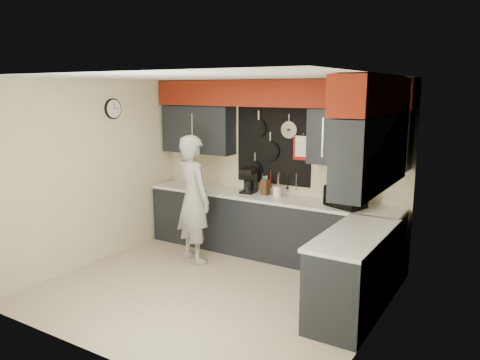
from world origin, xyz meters
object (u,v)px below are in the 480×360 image
Objects in this scene: utensil_crock at (277,192)px; coffee_maker at (249,180)px; person at (193,199)px; microwave at (345,197)px; knife_block at (265,187)px.

utensil_crock is 0.50m from coffee_maker.
person reaches higher than utensil_crock.
coffee_maker is at bearing 176.07° from utensil_crock.
microwave is 2.11m from person.
microwave reaches higher than knife_block.
coffee_maker is 0.20× the size of person.
utensil_crock is 1.22m from person.
person reaches higher than microwave.
coffee_maker reaches higher than utensil_crock.
microwave is 1.54m from coffee_maker.
knife_block is at bearing -111.46° from person.
microwave is 1.26m from knife_block.
microwave is at bearing -138.76° from person.
knife_block is 0.12× the size of person.
utensil_crock is at bearing -118.85° from person.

